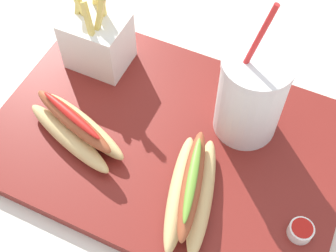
{
  "coord_description": "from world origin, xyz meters",
  "views": [
    {
      "loc": [
        -0.14,
        0.31,
        0.56
      ],
      "look_at": [
        0.0,
        0.0,
        0.05
      ],
      "focal_mm": 48.8,
      "sensor_mm": 36.0,
      "label": 1
    }
  ],
  "objects_px": {
    "soda_cup": "(251,96)",
    "hot_dog_1": "(75,129)",
    "fries_basket": "(98,40)",
    "ketchup_cup_1": "(301,230)",
    "hot_dog_2": "(191,191)"
  },
  "relations": [
    {
      "from": "soda_cup",
      "to": "hot_dog_1",
      "type": "bearing_deg",
      "value": 30.25
    },
    {
      "from": "fries_basket",
      "to": "ketchup_cup_1",
      "type": "xyz_separation_m",
      "value": [
        -0.36,
        0.15,
        -0.03
      ]
    },
    {
      "from": "fries_basket",
      "to": "hot_dog_1",
      "type": "distance_m",
      "value": 0.15
    },
    {
      "from": "soda_cup",
      "to": "fries_basket",
      "type": "relative_size",
      "value": 1.37
    },
    {
      "from": "soda_cup",
      "to": "hot_dog_1",
      "type": "distance_m",
      "value": 0.24
    },
    {
      "from": "fries_basket",
      "to": "hot_dog_2",
      "type": "bearing_deg",
      "value": 144.25
    },
    {
      "from": "soda_cup",
      "to": "hot_dog_1",
      "type": "height_order",
      "value": "soda_cup"
    },
    {
      "from": "hot_dog_1",
      "to": "soda_cup",
      "type": "bearing_deg",
      "value": -149.75
    },
    {
      "from": "hot_dog_2",
      "to": "hot_dog_1",
      "type": "bearing_deg",
      "value": -6.46
    },
    {
      "from": "hot_dog_2",
      "to": "fries_basket",
      "type": "bearing_deg",
      "value": -35.75
    },
    {
      "from": "soda_cup",
      "to": "hot_dog_1",
      "type": "relative_size",
      "value": 1.3
    },
    {
      "from": "soda_cup",
      "to": "hot_dog_1",
      "type": "xyz_separation_m",
      "value": [
        0.2,
        0.12,
        -0.04
      ]
    },
    {
      "from": "hot_dog_1",
      "to": "hot_dog_2",
      "type": "bearing_deg",
      "value": 173.54
    },
    {
      "from": "hot_dog_1",
      "to": "hot_dog_2",
      "type": "height_order",
      "value": "hot_dog_2"
    },
    {
      "from": "soda_cup",
      "to": "fries_basket",
      "type": "bearing_deg",
      "value": -4.9
    }
  ]
}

